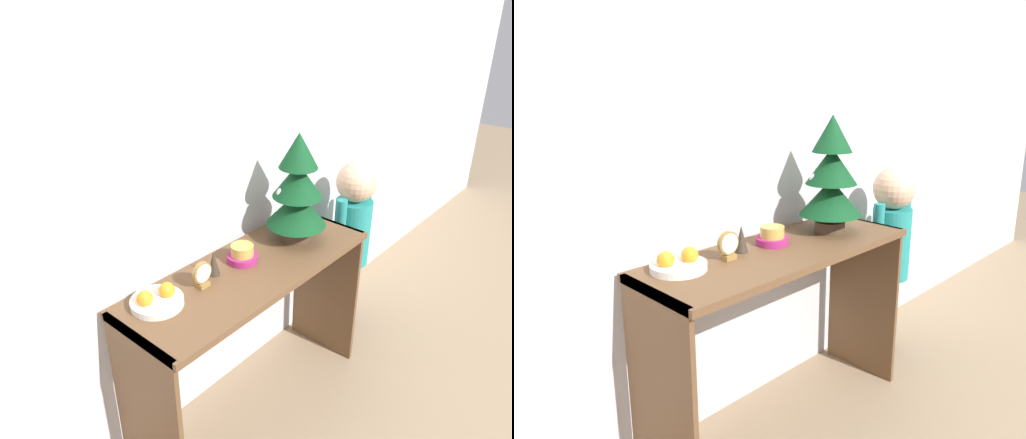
{
  "view_description": "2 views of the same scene",
  "coord_description": "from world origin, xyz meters",
  "views": [
    {
      "loc": [
        -1.36,
        -1.0,
        1.92
      ],
      "look_at": [
        0.04,
        0.22,
        1.0
      ],
      "focal_mm": 35.0,
      "sensor_mm": 36.0,
      "label": 1
    },
    {
      "loc": [
        -1.39,
        -1.09,
        1.42
      ],
      "look_at": [
        -0.05,
        0.23,
        0.92
      ],
      "focal_mm": 35.0,
      "sensor_mm": 36.0,
      "label": 2
    }
  ],
  "objects": [
    {
      "name": "mini_tree",
      "position": [
        0.33,
        0.23,
        1.04
      ],
      "size": [
        0.28,
        0.28,
        0.52
      ],
      "color": "#4C3828",
      "rests_on": "console_table"
    },
    {
      "name": "figurine",
      "position": [
        -0.15,
        0.3,
        0.85
      ],
      "size": [
        0.05,
        0.05,
        0.11
      ],
      "color": "#382D23",
      "rests_on": "console_table"
    },
    {
      "name": "fruit_bowl",
      "position": [
        -0.44,
        0.3,
        0.82
      ],
      "size": [
        0.2,
        0.2,
        0.08
      ],
      "color": "silver",
      "rests_on": "console_table"
    },
    {
      "name": "desk_clock",
      "position": [
        -0.24,
        0.27,
        0.85
      ],
      "size": [
        0.09,
        0.04,
        0.11
      ],
      "color": "olive",
      "rests_on": "console_table"
    },
    {
      "name": "back_wall",
      "position": [
        0.0,
        0.48,
        1.25
      ],
      "size": [
        7.0,
        0.05,
        2.5
      ],
      "primitive_type": "cube",
      "color": "silver",
      "rests_on": "ground_plane"
    },
    {
      "name": "child_figure",
      "position": [
        0.87,
        0.23,
        0.66
      ],
      "size": [
        0.32,
        0.22,
        1.02
      ],
      "color": "#38384C",
      "rests_on": "ground_plane"
    },
    {
      "name": "singing_bowl",
      "position": [
        0.01,
        0.28,
        0.83
      ],
      "size": [
        0.14,
        0.14,
        0.08
      ],
      "color": "#9E2366",
      "rests_on": "console_table"
    },
    {
      "name": "console_table",
      "position": [
        0.0,
        0.22,
        0.61
      ],
      "size": [
        1.21,
        0.43,
        0.79
      ],
      "color": "brown",
      "rests_on": "ground_plane"
    }
  ]
}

